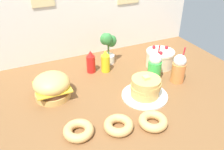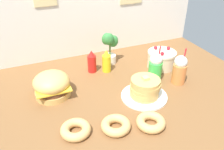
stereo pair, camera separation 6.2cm
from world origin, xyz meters
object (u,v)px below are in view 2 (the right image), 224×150
donut_vanilla (151,122)px  potted_plant (110,47)px  cream_soda_cup (155,67)px  burger (52,85)px  mustard_bottle (106,62)px  pancake_stack (145,89)px  donut_pink_glaze (76,129)px  donut_chocolate (116,125)px  layer_cake (161,59)px  ketchup_bottle (92,62)px  orange_float_cup (180,70)px

donut_vanilla → potted_plant: bearing=84.9°
cream_soda_cup → burger: bearing=173.0°
mustard_bottle → donut_vanilla: bearing=-89.6°
pancake_stack → donut_pink_glaze: size_ratio=1.83×
mustard_bottle → donut_pink_glaze: size_ratio=1.08×
cream_soda_cup → donut_chocolate: size_ratio=1.61×
burger → layer_cake: size_ratio=1.06×
pancake_stack → donut_pink_glaze: (-0.63, -0.18, -0.04)m
donut_pink_glaze → ketchup_bottle: bearing=64.0°
ketchup_bottle → potted_plant: (0.23, 0.10, 0.08)m
potted_plant → ketchup_bottle: bearing=-156.5°
burger → donut_chocolate: (0.33, -0.57, -0.07)m
ketchup_bottle → donut_pink_glaze: 0.84m
layer_cake → orange_float_cup: (-0.01, -0.31, 0.05)m
pancake_stack → donut_pink_glaze: 0.66m
burger → donut_pink_glaze: burger is taller
burger → mustard_bottle: (0.56, 0.21, 0.00)m
orange_float_cup → donut_pink_glaze: bearing=-165.3°
pancake_stack → donut_chocolate: pancake_stack is taller
mustard_bottle → donut_vanilla: (0.01, -0.84, -0.07)m
cream_soda_cup → donut_chocolate: 0.75m
layer_cake → donut_pink_glaze: layer_cake is taller
donut_chocolate → pancake_stack: bearing=34.5°
cream_soda_cup → potted_plant: 0.53m
ketchup_bottle → orange_float_cup: (0.66, -0.49, 0.03)m
mustard_bottle → cream_soda_cup: bearing=-42.1°
layer_cake → mustard_bottle: size_ratio=1.25×
burger → donut_chocolate: 0.66m
burger → layer_cake: bearing=3.9°
donut_vanilla → cream_soda_cup: bearing=56.5°
layer_cake → orange_float_cup: bearing=-92.5°
mustard_bottle → orange_float_cup: bearing=-39.8°
donut_chocolate → donut_vanilla: same height
pancake_stack → ketchup_bottle: ketchup_bottle is taller
donut_pink_glaze → donut_vanilla: same height
burger → ketchup_bottle: bearing=30.6°
donut_chocolate → mustard_bottle: bearing=73.2°
burger → donut_pink_glaze: 0.51m
burger → layer_cake: burger is taller
orange_float_cup → layer_cake: bearing=87.5°
orange_float_cup → donut_chocolate: (-0.76, -0.33, -0.10)m
mustard_bottle → orange_float_cup: 0.68m
layer_cake → potted_plant: (-0.44, 0.28, 0.10)m
burger → orange_float_cup: size_ratio=0.88×
mustard_bottle → donut_vanilla: mustard_bottle is taller
layer_cake → ketchup_bottle: size_ratio=1.25×
ketchup_bottle → cream_soda_cup: cream_soda_cup is taller
burger → potted_plant: potted_plant is taller
pancake_stack → cream_soda_cup: 0.31m
burger → orange_float_cup: (1.09, -0.23, 0.03)m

